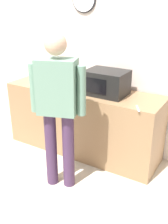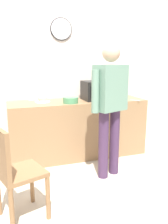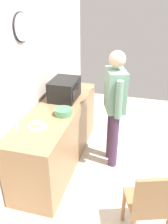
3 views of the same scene
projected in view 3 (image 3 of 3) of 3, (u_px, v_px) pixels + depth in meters
ground_plane at (137, 186)px, 3.29m from camera, size 6.00×6.00×0.00m
back_wall at (19, 86)px, 3.06m from camera, size 5.40×0.13×2.60m
kitchen_counter at (58, 135)px, 3.61m from camera, size 2.13×0.62×0.90m
microwave at (65, 89)px, 3.63m from camera, size 0.50×0.39×0.30m
sandwich_plate at (37, 125)px, 2.93m from camera, size 0.23×0.23×0.07m
salad_bowl at (63, 112)px, 3.20m from camera, size 0.23×0.23×0.09m
fork_utensil at (89, 88)px, 4.07m from camera, size 0.10×0.16×0.01m
spoon_utensil at (17, 128)px, 2.90m from camera, size 0.17×0.08×0.01m
person_standing at (115, 102)px, 3.32m from camera, size 0.56×0.36×1.71m
wooden_chair at (149, 204)px, 2.37m from camera, size 0.51×0.51×0.94m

